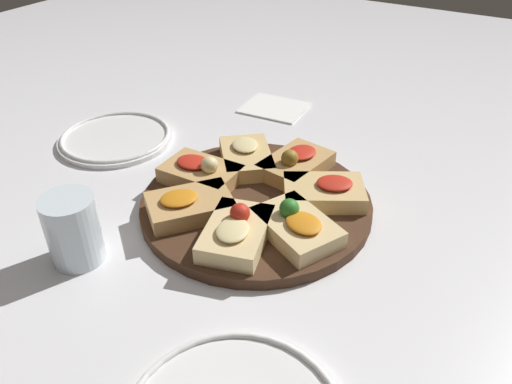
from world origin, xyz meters
TOP-DOWN VIEW (x-y plane):
  - ground_plane at (0.00, 0.00)m, footprint 3.00×3.00m
  - serving_board at (0.00, 0.00)m, footprint 0.39×0.39m
  - focaccia_slice_0 at (-0.10, 0.05)m, footprint 0.16×0.14m
  - focaccia_slice_1 at (-0.10, -0.06)m, footprint 0.16×0.14m
  - focaccia_slice_2 at (-0.02, -0.11)m, footprint 0.11×0.15m
  - focaccia_slice_3 at (0.07, -0.09)m, footprint 0.15×0.16m
  - focaccia_slice_4 at (0.11, 0.00)m, footprint 0.14×0.09m
  - focaccia_slice_5 at (0.07, 0.09)m, footprint 0.15×0.16m
  - focaccia_slice_6 at (-0.03, 0.11)m, footprint 0.12×0.15m
  - plate_right at (0.38, -0.06)m, footprint 0.24×0.24m
  - water_glass at (0.17, 0.25)m, footprint 0.08×0.08m
  - napkin_stack at (0.17, -0.37)m, footprint 0.15×0.13m

SIDE VIEW (x-z plane):
  - ground_plane at x=0.00m, z-range 0.00..0.00m
  - napkin_stack at x=0.17m, z-range 0.00..0.01m
  - plate_right at x=0.38m, z-range 0.00..0.02m
  - serving_board at x=0.00m, z-range 0.00..0.02m
  - focaccia_slice_1 at x=-0.10m, z-range 0.02..0.06m
  - focaccia_slice_3 at x=0.07m, z-range 0.02..0.06m
  - focaccia_slice_5 at x=0.07m, z-range 0.02..0.06m
  - focaccia_slice_0 at x=-0.10m, z-range 0.01..0.06m
  - focaccia_slice_2 at x=-0.02m, z-range 0.01..0.06m
  - focaccia_slice_4 at x=0.11m, z-range 0.01..0.06m
  - focaccia_slice_6 at x=-0.03m, z-range 0.01..0.06m
  - water_glass at x=0.17m, z-range 0.00..0.11m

